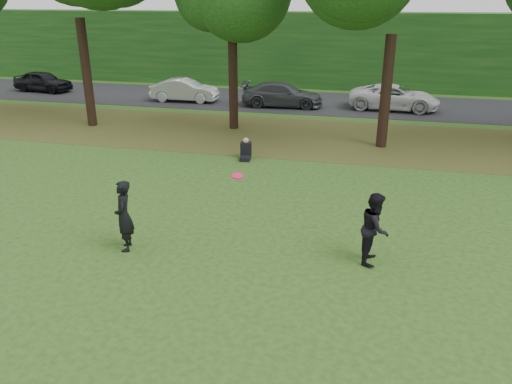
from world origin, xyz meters
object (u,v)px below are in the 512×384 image
player_left (124,216)px  frisbee (238,176)px  seated_person (246,151)px  player_right (375,228)px

player_left → frisbee: size_ratio=4.82×
frisbee → seated_person: 8.35m
player_right → frisbee: bearing=107.9°
player_left → player_right: 6.17m
player_right → seated_person: size_ratio=2.13×
player_left → player_right: (6.12, 0.82, -0.04)m
frisbee → seated_person: bearing=103.2°
player_left → player_right: bearing=76.0°
player_left → frisbee: (2.93, 0.12, 1.26)m
player_left → player_right: size_ratio=1.04×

